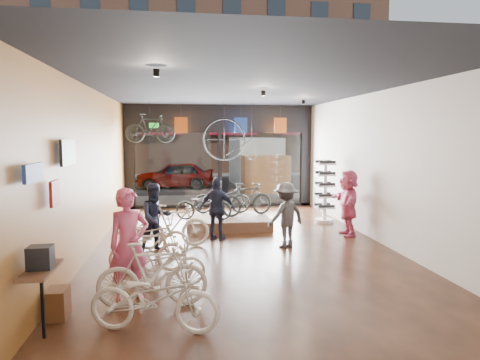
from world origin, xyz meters
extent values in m
cube|color=black|center=(0.00, 0.00, -0.02)|extent=(7.00, 12.00, 0.04)
cube|color=black|center=(0.00, 0.00, 3.82)|extent=(7.00, 12.00, 0.04)
cube|color=#915B24|center=(-3.52, 0.00, 1.90)|extent=(0.04, 12.00, 3.80)
cube|color=beige|center=(3.52, 0.00, 1.90)|extent=(0.04, 12.00, 3.80)
cube|color=beige|center=(0.00, -6.02, 1.90)|extent=(7.00, 0.04, 3.80)
cube|color=#198C26|center=(-2.40, 5.88, 3.05)|extent=(0.35, 0.06, 0.18)
cube|color=black|center=(0.00, 15.00, -0.01)|extent=(30.00, 18.00, 0.02)
cube|color=slate|center=(0.00, 7.20, 0.06)|extent=(30.00, 2.40, 0.12)
cube|color=slate|center=(0.00, 19.00, 0.06)|extent=(30.00, 2.00, 0.12)
cube|color=brown|center=(0.00, 21.50, 7.00)|extent=(26.00, 5.00, 14.00)
imported|color=gray|center=(-1.78, 12.00, 0.68)|extent=(3.96, 1.59, 1.35)
imported|color=beige|center=(-1.82, -4.25, 0.48)|extent=(1.92, 1.06, 0.95)
imported|color=beige|center=(-1.90, -3.37, 0.52)|extent=(1.73, 0.49, 1.04)
imported|color=beige|center=(-1.80, -2.45, 0.41)|extent=(1.58, 0.59, 0.82)
imported|color=beige|center=(-2.11, -1.64, 0.45)|extent=(1.51, 0.43, 0.91)
imported|color=beige|center=(-2.14, -0.46, 0.46)|extent=(1.87, 1.05, 0.93)
imported|color=beige|center=(-1.65, 0.15, 0.54)|extent=(1.84, 0.81, 1.07)
cube|color=#4F3725|center=(-0.11, 2.36, 0.15)|extent=(2.40, 1.80, 0.30)
imported|color=black|center=(-0.82, 1.98, 0.72)|extent=(1.66, 0.84, 0.83)
imported|color=black|center=(0.49, 2.43, 0.80)|extent=(1.73, 1.01, 1.00)
imported|color=black|center=(-0.21, 2.99, 0.76)|extent=(1.77, 0.73, 0.91)
imported|color=#CC4C72|center=(-2.29, -3.02, 0.93)|extent=(0.81, 0.71, 1.86)
imported|color=#161C33|center=(-2.04, -0.08, 0.80)|extent=(0.97, 0.89, 1.60)
imported|color=#161C33|center=(-0.53, 0.80, 0.81)|extent=(1.03, 0.75, 1.63)
imported|color=#3F3F44|center=(1.04, -0.13, 0.79)|extent=(1.17, 0.97, 1.58)
imported|color=#CC4C72|center=(3.00, 0.86, 0.89)|extent=(0.68, 1.69, 1.78)
imported|color=black|center=(-2.42, 4.20, 2.93)|extent=(1.61, 0.57, 0.95)
cube|color=#CC5919|center=(-1.43, 5.20, 3.05)|extent=(0.45, 0.03, 0.55)
cube|color=#1E3F99|center=(0.69, 5.20, 3.05)|extent=(0.45, 0.03, 0.55)
cube|color=#CC5919|center=(2.13, 5.20, 3.05)|extent=(0.45, 0.03, 0.55)
camera|label=1|loc=(-1.42, -10.01, 2.70)|focal=32.00mm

